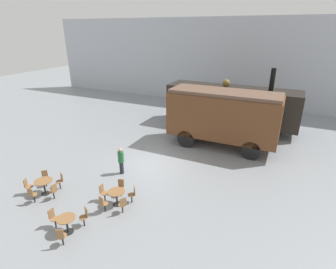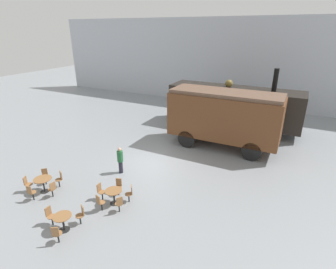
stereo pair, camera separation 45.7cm
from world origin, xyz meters
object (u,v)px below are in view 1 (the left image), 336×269
object	(u,v)px
steam_locomotive	(231,104)
visitor_person	(121,160)
cafe_table_near	(44,183)
cafe_chair_0	(32,194)
passenger_coach_wooden	(223,114)
cafe_table_mid	(116,194)
cafe_table_far	(66,222)

from	to	relation	value
steam_locomotive	visitor_person	world-z (taller)	steam_locomotive
cafe_table_near	cafe_chair_0	distance (m)	0.82
passenger_coach_wooden	cafe_table_near	world-z (taller)	passenger_coach_wooden
cafe_table_mid	cafe_table_near	bearing A→B (deg)	-167.52
steam_locomotive	cafe_table_near	world-z (taller)	steam_locomotive
passenger_coach_wooden	cafe_table_far	size ratio (longest dim) A/B	9.77
cafe_table_near	cafe_table_mid	size ratio (longest dim) A/B	1.11
cafe_table_far	visitor_person	distance (m)	5.00
steam_locomotive	cafe_table_near	size ratio (longest dim) A/B	11.98
steam_locomotive	cafe_chair_0	xyz separation A→B (m)	(-6.07, -14.62, -1.50)
passenger_coach_wooden	cafe_table_mid	xyz separation A→B (m)	(-2.74, -8.74, -1.82)
cafe_table_near	cafe_table_mid	world-z (taller)	cafe_table_near
steam_locomotive	visitor_person	size ratio (longest dim) A/B	6.63
steam_locomotive	cafe_table_mid	xyz separation A→B (m)	(-2.37, -12.96, -1.45)
passenger_coach_wooden	cafe_table_mid	distance (m)	9.34
cafe_table_near	cafe_chair_0	bearing A→B (deg)	-80.80
cafe_table_far	cafe_chair_0	distance (m)	3.05
cafe_table_near	cafe_table_mid	bearing A→B (deg)	12.48
cafe_chair_0	visitor_person	world-z (taller)	visitor_person
visitor_person	cafe_table_mid	bearing A→B (deg)	-59.75
steam_locomotive	cafe_table_near	bearing A→B (deg)	-114.17
passenger_coach_wooden	cafe_table_near	bearing A→B (deg)	-124.44
cafe_table_mid	cafe_chair_0	distance (m)	4.05
cafe_table_near	cafe_chair_0	world-z (taller)	cafe_chair_0
steam_locomotive	visitor_person	distance (m)	11.18
passenger_coach_wooden	visitor_person	size ratio (longest dim) A/B	4.63
steam_locomotive	cafe_table_mid	world-z (taller)	steam_locomotive
cafe_chair_0	steam_locomotive	bearing A→B (deg)	-31.75
passenger_coach_wooden	cafe_table_near	distance (m)	11.76
passenger_coach_wooden	visitor_person	distance (m)	7.66
cafe_table_near	cafe_table_mid	xyz separation A→B (m)	(3.83, 0.85, -0.05)
cafe_table_near	cafe_table_far	world-z (taller)	cafe_table_near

